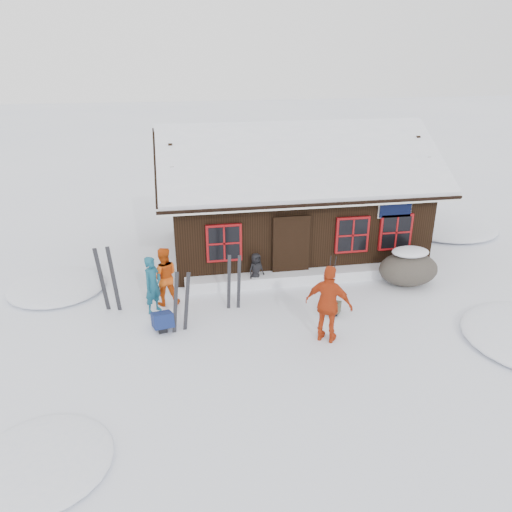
% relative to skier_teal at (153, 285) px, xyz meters
% --- Properties ---
extents(ground, '(120.00, 120.00, 0.00)m').
position_rel_skier_teal_xyz_m(ground, '(3.16, -1.14, -0.79)').
color(ground, white).
rests_on(ground, ground).
extents(mountain_hut, '(8.90, 6.09, 4.42)m').
position_rel_skier_teal_xyz_m(mountain_hut, '(4.66, 3.84, 0.78)').
color(mountain_hut, black).
rests_on(mountain_hut, ground).
extents(snow_drift, '(7.60, 0.60, 0.35)m').
position_rel_skier_teal_xyz_m(snow_drift, '(4.66, 1.11, -0.62)').
color(snow_drift, white).
rests_on(snow_drift, ground).
extents(snow_mounds, '(20.60, 13.20, 0.48)m').
position_rel_skier_teal_xyz_m(snow_mounds, '(4.81, 0.72, -0.79)').
color(snow_mounds, white).
rests_on(snow_mounds, ground).
extents(skier_teal, '(0.66, 0.69, 1.59)m').
position_rel_skier_teal_xyz_m(skier_teal, '(0.00, 0.00, 0.00)').
color(skier_teal, navy).
rests_on(skier_teal, ground).
extents(skier_orange_left, '(0.84, 0.67, 1.66)m').
position_rel_skier_teal_xyz_m(skier_orange_left, '(0.29, 0.41, 0.04)').
color(skier_orange_left, '#D44D0F').
rests_on(skier_orange_left, ground).
extents(skier_orange_right, '(1.21, 1.04, 1.95)m').
position_rel_skier_teal_xyz_m(skier_orange_right, '(4.12, -2.18, 0.18)').
color(skier_orange_right, '#BA3713').
rests_on(skier_orange_right, ground).
extents(skier_crouched, '(0.61, 0.53, 1.05)m').
position_rel_skier_teal_xyz_m(skier_crouched, '(2.95, 1.06, -0.27)').
color(skier_crouched, black).
rests_on(skier_crouched, ground).
extents(boulder, '(1.77, 1.33, 1.04)m').
position_rel_skier_teal_xyz_m(boulder, '(7.45, 0.41, -0.27)').
color(boulder, '#4D473E').
rests_on(boulder, ground).
extents(ski_pair_left, '(0.53, 0.13, 1.66)m').
position_rel_skier_teal_xyz_m(ski_pair_left, '(0.70, -1.12, -0.02)').
color(ski_pair_left, black).
rests_on(ski_pair_left, ground).
extents(ski_pair_mid, '(0.57, 0.13, 1.88)m').
position_rel_skier_teal_xyz_m(ski_pair_mid, '(-1.17, 0.31, 0.09)').
color(ski_pair_mid, black).
rests_on(ski_pair_mid, ground).
extents(ski_pair_right, '(0.41, 0.10, 1.61)m').
position_rel_skier_teal_xyz_m(ski_pair_right, '(2.13, -0.18, -0.04)').
color(ski_pair_right, black).
rests_on(ski_pair_right, ground).
extents(ski_poles, '(0.21, 0.11, 1.19)m').
position_rel_skier_teal_xyz_m(ski_poles, '(5.00, 0.24, -0.24)').
color(ski_poles, black).
rests_on(ski_poles, ground).
extents(backpack_blue, '(0.60, 0.73, 0.35)m').
position_rel_skier_teal_xyz_m(backpack_blue, '(0.21, -0.96, -0.62)').
color(backpack_blue, navy).
rests_on(backpack_blue, ground).
extents(backpack_olive, '(0.57, 0.63, 0.28)m').
position_rel_skier_teal_xyz_m(backpack_olive, '(4.68, -0.95, -0.66)').
color(backpack_olive, '#454531').
rests_on(backpack_olive, ground).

